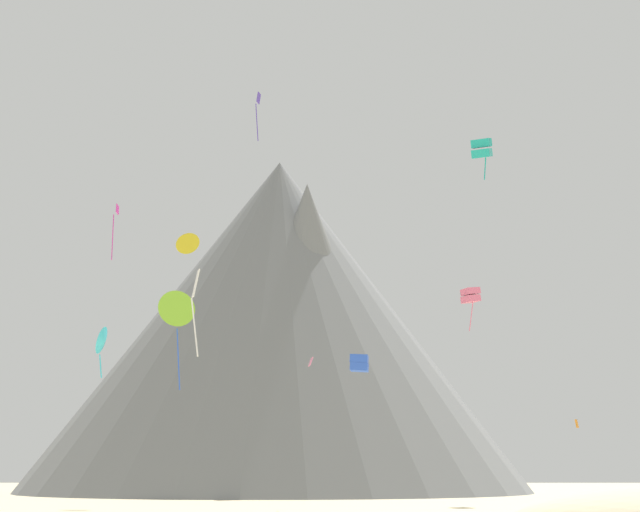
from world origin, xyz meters
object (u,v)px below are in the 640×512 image
rock_massif (282,322)px  kite_rainbow_mid (471,295)px  kite_pink_low (311,362)px  kite_cyan_low (103,341)px  kite_yellow_mid (188,244)px  kite_lime_low (176,310)px  kite_teal_high (482,148)px  kite_indigo_high (258,107)px  kite_magenta_mid (116,221)px  kite_orange_low (577,424)px  kite_blue_low (359,363)px  kite_white_low (195,296)px

rock_massif → kite_rainbow_mid: size_ratio=20.51×
kite_pink_low → kite_cyan_low: bearing=169.6°
kite_rainbow_mid → kite_yellow_mid: (-26.94, -0.80, 4.89)m
rock_massif → kite_lime_low: 63.36m
kite_teal_high → kite_indigo_high: (-18.63, 17.43, 11.02)m
kite_teal_high → kite_cyan_low: 31.43m
kite_magenta_mid → kite_indigo_high: bearing=156.2°
kite_orange_low → kite_blue_low: size_ratio=0.54×
kite_teal_high → kite_magenta_mid: kite_teal_high is taller
kite_white_low → kite_indigo_high: bearing=27.1°
kite_rainbow_mid → kite_lime_low: kite_rainbow_mid is taller
kite_pink_low → kite_yellow_mid: (-11.97, 10.19, 12.51)m
kite_cyan_low → kite_white_low: size_ratio=0.72×
kite_rainbow_mid → kite_indigo_high: size_ratio=0.81×
rock_massif → kite_cyan_low: size_ratio=25.35×
kite_pink_low → kite_magenta_mid: 22.78m
kite_magenta_mid → kite_white_low: bearing=67.2°
kite_pink_low → kite_yellow_mid: size_ratio=0.42×
kite_blue_low → kite_cyan_low: 18.48m
kite_teal_high → kite_indigo_high: bearing=-21.8°
rock_massif → kite_magenta_mid: size_ratio=16.47×
rock_massif → kite_pink_low: size_ratio=84.29×
kite_cyan_low → kite_lime_low: kite_lime_low is taller
kite_blue_low → kite_orange_low: bearing=134.3°
kite_orange_low → kite_magenta_mid: (-41.32, -3.65, 17.86)m
kite_blue_low → kite_cyan_low: (-17.18, -6.77, 0.68)m
kite_pink_low → kite_rainbow_mid: 20.07m
kite_indigo_high → kite_lime_low: kite_indigo_high is taller
rock_massif → kite_lime_low: size_ratio=12.86×
kite_indigo_high → kite_lime_low: bearing=-128.5°
kite_teal_high → kite_cyan_low: (-26.67, -5.75, -15.60)m
kite_blue_low → kite_yellow_mid: (-15.66, 17.00, 13.44)m
rock_massif → kite_pink_low: rock_massif is taller
kite_teal_high → kite_cyan_low: kite_teal_high is taller
kite_lime_low → kite_magenta_mid: 23.63m
rock_massif → kite_teal_high: (18.07, -56.78, 3.90)m
kite_pink_low → kite_lime_low: (-8.72, -13.56, 1.84)m
kite_white_low → kite_teal_high: bearing=-19.1°
kite_teal_high → kite_lime_low: 26.37m
rock_massif → kite_pink_low: bearing=-84.3°
kite_rainbow_mid → kite_lime_low: size_ratio=0.63×
kite_pink_low → kite_magenta_mid: kite_magenta_mid is taller
kite_cyan_low → kite_yellow_mid: bearing=-1.5°
kite_blue_low → kite_rainbow_mid: size_ratio=0.35×
kite_pink_low → kite_white_low: (-5.63, -25.66, 0.39)m
kite_orange_low → kite_lime_low: size_ratio=0.12×
kite_blue_low → kite_cyan_low: bearing=-62.1°
kite_magenta_mid → kite_pink_low: bearing=119.9°
kite_indigo_high → kite_yellow_mid: bearing=144.4°
kite_rainbow_mid → kite_pink_low: bearing=99.0°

